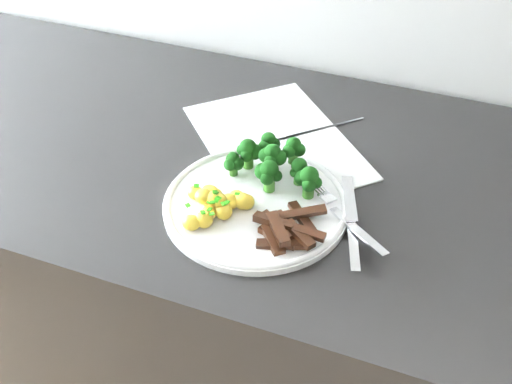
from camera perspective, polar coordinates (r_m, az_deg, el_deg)
counter at (r=1.32m, az=3.40°, el=-14.51°), size 2.49×0.62×0.93m
recipe_paper at (r=1.04m, az=1.85°, el=4.67°), size 0.38×0.38×0.00m
plate at (r=0.91m, az=-0.00°, el=-1.07°), size 0.27×0.27×0.02m
broccoli at (r=0.93m, az=1.69°, el=2.85°), size 0.16×0.10×0.06m
potatoes at (r=0.89m, az=-3.57°, el=-1.08°), size 0.10×0.10×0.04m
beef_strips at (r=0.85m, az=2.65°, el=-3.40°), size 0.10×0.11×0.03m
fork at (r=0.88m, az=8.36°, el=-2.48°), size 0.15×0.13×0.02m
knife at (r=0.87m, az=8.80°, el=-3.69°), size 0.07×0.19×0.02m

